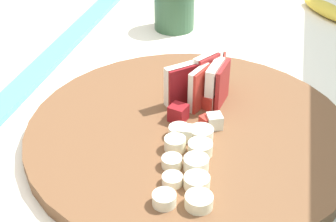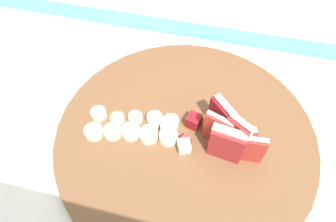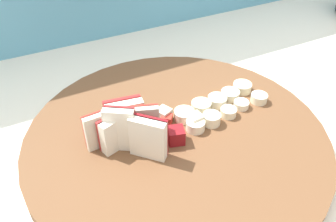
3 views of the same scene
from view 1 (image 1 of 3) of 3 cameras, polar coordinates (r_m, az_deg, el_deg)
cutting_board at (r=0.63m, az=2.50°, el=-2.43°), size 0.42×0.42×0.02m
apple_wedge_fan at (r=0.67m, az=4.34°, el=3.50°), size 0.10×0.08×0.06m
apple_dice_pile at (r=0.63m, az=3.35°, el=-0.55°), size 0.10×0.07×0.02m
banana_slice_rows at (r=0.56m, az=2.46°, el=-5.94°), size 0.15×0.08×0.02m
banana_peel at (r=1.06m, az=18.40°, el=11.26°), size 0.15×0.13×0.02m
small_jar at (r=0.94m, az=0.75°, el=12.15°), size 0.08×0.08×0.08m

